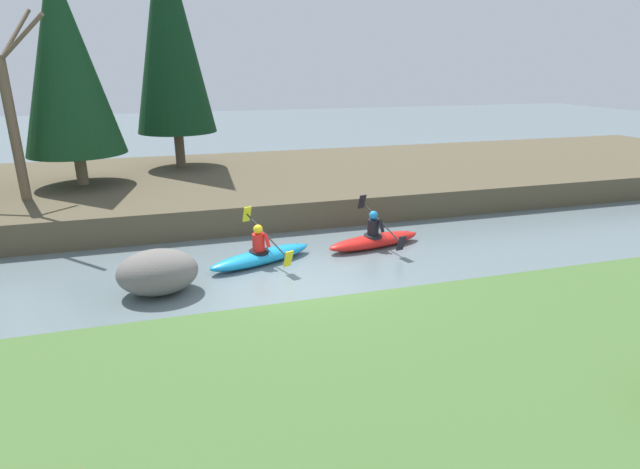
{
  "coord_description": "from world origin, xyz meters",
  "views": [
    {
      "loc": [
        -2.3,
        -9.52,
        4.6
      ],
      "look_at": [
        1.02,
        1.9,
        0.55
      ],
      "focal_mm": 28.0,
      "sensor_mm": 36.0,
      "label": 1
    }
  ],
  "objects": [
    {
      "name": "kayaker_middle",
      "position": [
        -0.5,
        1.75,
        0.22
      ],
      "size": [
        2.74,
        2.0,
        1.2
      ],
      "rotation": [
        0.0,
        0.0,
        0.36
      ],
      "color": "#1993D6",
      "rests_on": "ground"
    },
    {
      "name": "conifer_tree_centre",
      "position": [
        -5.33,
        8.28,
        4.75
      ],
      "size": [
        3.05,
        3.05,
        6.83
      ],
      "color": "#7A664C",
      "rests_on": "riverbank_far"
    },
    {
      "name": "boulder_midstream",
      "position": [
        -2.88,
        0.72,
        0.47
      ],
      "size": [
        1.67,
        1.31,
        0.94
      ],
      "color": "slate",
      "rests_on": "ground"
    },
    {
      "name": "conifer_tree_mid_right",
      "position": [
        -2.12,
        10.5,
        5.8
      ],
      "size": [
        2.92,
        2.92,
        8.6
      ],
      "color": "brown",
      "rests_on": "riverbank_far"
    },
    {
      "name": "ground_plane",
      "position": [
        0.0,
        0.0,
        0.0
      ],
      "size": [
        90.0,
        90.0,
        0.0
      ],
      "primitive_type": "plane",
      "color": "slate"
    },
    {
      "name": "riverbank_near",
      "position": [
        0.0,
        -5.08,
        0.32
      ],
      "size": [
        44.0,
        6.68,
        0.63
      ],
      "color": "#476B33",
      "rests_on": "ground"
    },
    {
      "name": "riverbank_far",
      "position": [
        0.0,
        8.57,
        0.42
      ],
      "size": [
        44.0,
        9.3,
        0.84
      ],
      "color": "brown",
      "rests_on": "ground"
    },
    {
      "name": "bare_tree_mid_downstream",
      "position": [
        -6.63,
        6.7,
        3.35
      ],
      "size": [
        2.97,
        2.93,
        5.33
      ],
      "color": "brown",
      "rests_on": "riverbank_far"
    },
    {
      "name": "kayaker_lead",
      "position": [
        2.59,
        2.06,
        0.22
      ],
      "size": [
        2.79,
        2.06,
        1.2
      ],
      "rotation": [
        0.0,
        0.0,
        0.19
      ],
      "color": "red",
      "rests_on": "ground"
    }
  ]
}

